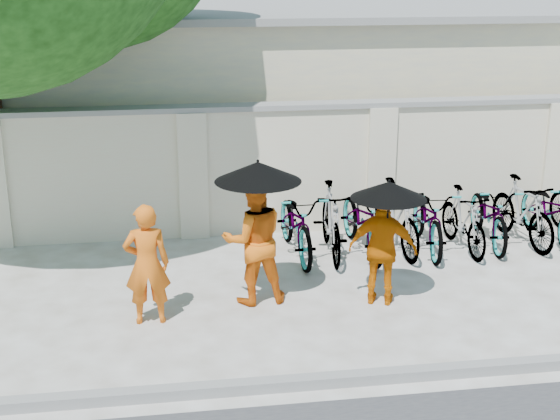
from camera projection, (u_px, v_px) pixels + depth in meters
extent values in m
plane|color=silver|center=(288.00, 316.00, 9.65)|extent=(80.00, 80.00, 0.00)
cube|color=gray|center=(314.00, 381.00, 8.03)|extent=(40.00, 0.16, 0.12)
cube|color=beige|center=(318.00, 169.00, 12.49)|extent=(20.00, 0.30, 2.00)
cube|color=beige|center=(330.00, 93.00, 16.03)|extent=(14.00, 6.00, 3.20)
imported|color=orange|center=(147.00, 264.00, 9.27)|extent=(0.55, 0.37, 1.50)
imported|color=orange|center=(254.00, 240.00, 9.82)|extent=(0.87, 0.71, 1.68)
cylinder|color=black|center=(258.00, 203.00, 9.59)|extent=(0.02, 0.02, 0.80)
cone|color=black|center=(258.00, 172.00, 9.47)|extent=(1.07, 1.07, 0.25)
imported|color=#C65D04|center=(383.00, 249.00, 9.80)|extent=(0.93, 0.64, 1.46)
cylinder|color=black|center=(388.00, 217.00, 9.59)|extent=(0.02, 0.02, 0.70)
cone|color=black|center=(389.00, 190.00, 9.48)|extent=(0.94, 0.94, 0.21)
imported|color=#8D91A8|center=(297.00, 223.00, 11.47)|extent=(0.78, 1.97, 1.02)
imported|color=#8D91A8|center=(331.00, 221.00, 11.47)|extent=(0.64, 1.81, 1.07)
imported|color=#8D91A8|center=(363.00, 219.00, 11.60)|extent=(0.77, 1.99, 1.03)
imported|color=#8D91A8|center=(396.00, 217.00, 11.66)|extent=(0.66, 1.80, 1.06)
imported|color=#8D91A8|center=(429.00, 218.00, 11.73)|extent=(0.89, 1.98, 1.00)
imported|color=#8D91A8|center=(463.00, 220.00, 11.70)|extent=(0.52, 1.60, 0.95)
imported|color=#8D91A8|center=(490.00, 214.00, 11.97)|extent=(0.85, 1.90, 0.97)
imported|color=#8D91A8|center=(523.00, 212.00, 11.97)|extent=(0.70, 1.76, 1.03)
imported|color=#8D91A8|center=(551.00, 211.00, 12.11)|extent=(0.67, 1.85, 0.97)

